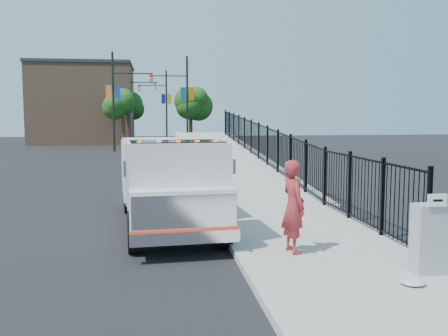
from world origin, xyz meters
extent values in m
plane|color=black|center=(0.00, 0.00, 0.00)|extent=(120.00, 120.00, 0.00)
cube|color=#9E998E|center=(1.93, -2.00, 0.06)|extent=(3.55, 12.00, 0.12)
cube|color=#ADAAA3|center=(0.00, -2.00, 0.08)|extent=(0.30, 12.00, 0.16)
cube|color=#9E998E|center=(2.12, 16.00, 0.00)|extent=(3.95, 24.06, 3.19)
cube|color=black|center=(3.55, 12.00, 0.90)|extent=(0.10, 28.00, 1.80)
cube|color=black|center=(-1.42, 2.54, 0.51)|extent=(1.38, 6.33, 0.20)
cube|color=silver|center=(-1.27, 0.42, 1.43)|extent=(2.31, 2.19, 1.85)
cube|color=silver|center=(-1.18, -0.73, 0.97)|extent=(2.21, 0.80, 0.92)
cube|color=silver|center=(-1.16, -1.07, 0.97)|extent=(2.13, 0.23, 0.79)
cube|color=silver|center=(-1.15, -1.15, 0.51)|extent=(2.22, 0.33, 0.26)
cube|color=red|center=(-1.15, -1.15, 0.65)|extent=(2.22, 0.21, 0.06)
cube|color=black|center=(-1.25, 0.19, 1.99)|extent=(2.12, 1.35, 0.79)
cube|color=silver|center=(-1.51, 3.74, 1.43)|extent=(2.50, 4.03, 1.57)
cube|color=silver|center=(-2.35, -0.59, 1.85)|extent=(0.06, 0.06, 0.32)
cube|color=silver|center=(-0.05, -0.42, 1.85)|extent=(0.06, 0.06, 0.32)
cube|color=orange|center=(-2.06, -0.20, 2.37)|extent=(0.10, 0.08, 0.06)
cube|color=orange|center=(-1.64, -0.16, 2.37)|extent=(0.10, 0.08, 0.06)
cube|color=orange|center=(-1.23, -0.13, 2.37)|extent=(0.10, 0.08, 0.06)
cube|color=orange|center=(-0.81, -0.10, 2.37)|extent=(0.10, 0.08, 0.06)
cube|color=orange|center=(-0.40, -0.07, 2.37)|extent=(0.10, 0.08, 0.06)
cylinder|color=black|center=(-2.19, -0.30, 0.46)|extent=(0.36, 0.94, 0.92)
cylinder|color=black|center=(-0.25, -0.16, 0.46)|extent=(0.36, 0.94, 0.92)
cylinder|color=black|center=(-2.52, 4.22, 0.46)|extent=(0.36, 0.94, 0.92)
cylinder|color=black|center=(-0.59, 4.36, 0.46)|extent=(0.36, 0.94, 0.92)
cylinder|color=black|center=(-2.60, 5.23, 0.46)|extent=(0.36, 0.94, 0.92)
cylinder|color=black|center=(-0.66, 5.37, 0.46)|extent=(0.36, 0.94, 0.92)
imported|color=maroon|center=(1.07, -1.13, 1.08)|extent=(0.59, 0.78, 1.92)
cube|color=gray|center=(3.10, -2.79, 0.75)|extent=(0.55, 0.40, 1.25)
cube|color=white|center=(3.10, -3.01, 1.48)|extent=(0.35, 0.04, 0.22)
ellipsoid|color=silver|center=(2.50, -3.37, 0.17)|extent=(0.42, 0.42, 0.10)
cylinder|color=black|center=(-4.95, 30.61, 4.00)|extent=(0.18, 0.18, 8.00)
cube|color=black|center=(-3.35, 30.61, 6.30)|extent=(3.20, 0.08, 0.08)
cube|color=black|center=(-1.91, 30.61, 5.95)|extent=(0.18, 0.22, 0.60)
cube|color=#1C2F9F|center=(-4.60, 30.61, 4.80)|extent=(0.45, 0.04, 1.10)
cube|color=orange|center=(-5.30, 30.61, 4.80)|extent=(0.45, 0.04, 1.10)
cylinder|color=black|center=(1.18, 32.72, 4.00)|extent=(0.18, 0.18, 8.00)
cube|color=black|center=(-0.42, 32.72, 6.30)|extent=(3.20, 0.08, 0.08)
cube|color=black|center=(-1.86, 32.72, 5.95)|extent=(0.18, 0.22, 0.60)
cube|color=#CB600A|center=(1.53, 32.72, 4.80)|extent=(0.45, 0.04, 1.10)
cube|color=#0C4B85|center=(0.83, 32.72, 4.80)|extent=(0.45, 0.04, 1.10)
cylinder|color=black|center=(-4.55, 41.75, 4.00)|extent=(0.18, 0.18, 8.00)
cube|color=black|center=(-2.95, 41.75, 6.30)|extent=(3.20, 0.08, 0.08)
cube|color=black|center=(-1.51, 41.75, 5.95)|extent=(0.18, 0.22, 0.60)
cube|color=navy|center=(-4.20, 41.75, 4.80)|extent=(0.45, 0.04, 1.10)
cube|color=orange|center=(-4.90, 41.75, 4.80)|extent=(0.45, 0.04, 1.10)
cylinder|color=black|center=(-0.24, 46.97, 4.00)|extent=(0.18, 0.18, 8.00)
cube|color=black|center=(-1.84, 46.97, 6.30)|extent=(3.20, 0.08, 0.08)
cube|color=black|center=(-3.28, 46.97, 5.95)|extent=(0.18, 0.22, 0.60)
cube|color=yellow|center=(0.11, 46.97, 4.80)|extent=(0.45, 0.04, 1.10)
cube|color=#1013A1|center=(-0.59, 46.97, 4.80)|extent=(0.45, 0.04, 1.10)
cylinder|color=#382314|center=(-4.57, 36.96, 1.60)|extent=(0.36, 0.36, 3.20)
sphere|color=#194714|center=(-4.57, 36.96, 4.00)|extent=(2.55, 2.55, 2.55)
cylinder|color=#382314|center=(1.91, 38.60, 1.60)|extent=(0.36, 0.36, 3.20)
sphere|color=#194714|center=(1.91, 38.60, 4.00)|extent=(2.69, 2.69, 2.69)
cylinder|color=#382314|center=(-4.43, 49.04, 1.60)|extent=(0.36, 0.36, 3.20)
sphere|color=#194714|center=(-4.43, 49.04, 4.00)|extent=(3.01, 3.01, 3.01)
cube|color=#8C664C|center=(-9.00, 44.00, 4.00)|extent=(10.00, 10.00, 8.00)
camera|label=1|loc=(-1.76, -10.94, 2.95)|focal=40.00mm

